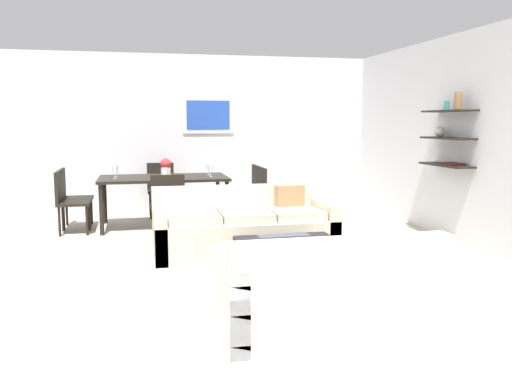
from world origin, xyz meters
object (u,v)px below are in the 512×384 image
dining_chair_foot (167,202)px  wine_glass_foot (165,171)px  loveseat_white (324,292)px  dining_chair_left_near (67,198)px  coffee_table (292,262)px  dining_table (164,181)px  decorative_bowl (291,239)px  wine_glass_right_far (209,168)px  centerpiece_vase (166,167)px  dining_chair_right_near (255,192)px  sofa_beige (244,229)px  wine_glass_left_far (115,168)px  wine_glass_right_near (211,168)px  dining_chair_left_far (71,194)px  apple_on_coffee_table (267,243)px  dining_chair_head (161,186)px  wine_glass_left_near (115,171)px  dining_chair_right_far (249,189)px

dining_chair_foot → wine_glass_foot: (-0.00, 0.47, 0.37)m
loveseat_white → dining_chair_left_near: bearing=119.5°
coffee_table → dining_table: (-1.08, 3.08, 0.50)m
decorative_bowl → wine_glass_foot: size_ratio=1.66×
wine_glass_right_far → centerpiece_vase: bearing=-169.1°
coffee_table → dining_chair_right_near: size_ratio=1.15×
sofa_beige → wine_glass_foot: bearing=121.2°
dining_table → wine_glass_left_far: bearing=169.7°
wine_glass_foot → wine_glass_left_far: 0.90m
wine_glass_right_near → dining_chair_foot: bearing=-131.2°
dining_chair_left_far → dining_chair_foot: size_ratio=1.00×
sofa_beige → coffee_table: size_ratio=2.10×
apple_on_coffee_table → dining_chair_foot: dining_chair_foot is taller
loveseat_white → wine_glass_foot: bearing=104.0°
coffee_table → dining_chair_foot: (-1.08, 2.16, 0.31)m
dining_chair_head → wine_glass_left_far: 1.12m
dining_chair_left_far → dining_chair_foot: bearing=-40.4°
wine_glass_right_near → wine_glass_left_far: bearing=169.7°
wine_glass_left_near → centerpiece_vase: 0.74m
sofa_beige → coffee_table: 1.26m
wine_glass_foot → dining_chair_head: bearing=90.0°
dining_chair_left_far → wine_glass_foot: 1.55m
dining_chair_foot → wine_glass_foot: wine_glass_foot is taller
sofa_beige → wine_glass_right_far: wine_glass_right_far is taller
sofa_beige → loveseat_white: size_ratio=1.33×
apple_on_coffee_table → wine_glass_left_far: size_ratio=0.47×
dining_table → apple_on_coffee_table: bearing=-75.8°
dining_table → wine_glass_left_near: size_ratio=10.99×
dining_chair_head → wine_glass_left_far: (-0.69, -0.79, 0.38)m
dining_table → wine_glass_left_far: 0.73m
wine_glass_foot → dining_chair_right_near: bearing=9.3°
coffee_table → dining_chair_left_near: dining_chair_left_near is taller
dining_chair_head → wine_glass_foot: size_ratio=5.07×
decorative_bowl → wine_glass_left_near: (-1.77, 2.91, 0.45)m
centerpiece_vase → apple_on_coffee_table: bearing=-76.4°
dining_chair_left_near → wine_glass_right_far: (2.04, 0.35, 0.36)m
dining_chair_left_near → dining_chair_foot: (1.35, -0.69, 0.00)m
wine_glass_foot → dining_chair_right_far: bearing=26.7°
wine_glass_left_near → centerpiece_vase: centerpiece_vase is taller
dining_chair_right_near → wine_glass_left_far: bearing=170.1°
dining_chair_head → centerpiece_vase: (0.04, -0.92, 0.39)m
apple_on_coffee_table → wine_glass_foot: bearing=106.5°
wine_glass_foot → wine_glass_left_near: bearing=155.0°
dining_chair_right_near → apple_on_coffee_table: bearing=-100.3°
wine_glass_right_near → wine_glass_left_near: size_ratio=1.07×
apple_on_coffee_table → wine_glass_foot: (-0.81, 2.73, 0.45)m
wine_glass_foot → apple_on_coffee_table: bearing=-73.5°
sofa_beige → wine_glass_right_near: wine_glass_right_near is taller
wine_glass_right_near → centerpiece_vase: size_ratio=0.66×
decorative_bowl → wine_glass_left_far: 3.65m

